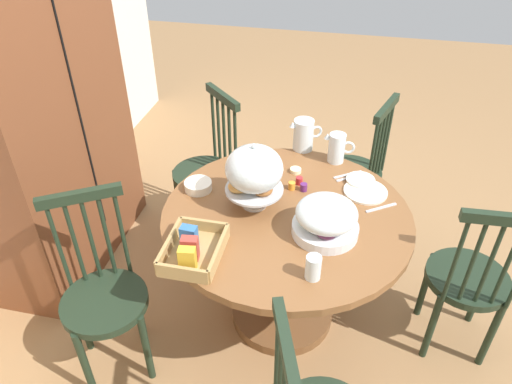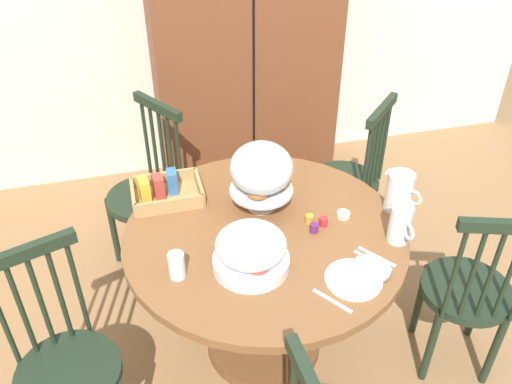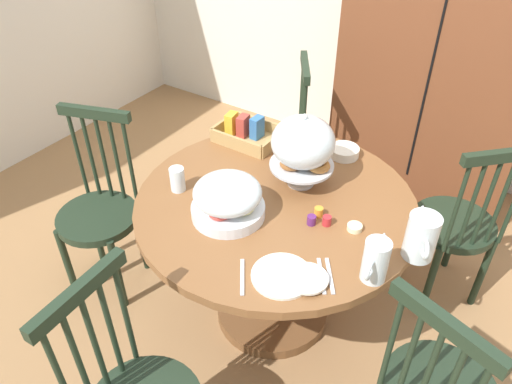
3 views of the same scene
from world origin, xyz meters
name	(u,v)px [view 1 (image 1 of 3)]	position (x,y,z in m)	size (l,w,h in m)	color
ground_plane	(295,303)	(0.00, 0.00, 0.00)	(10.00, 10.00, 0.00)	#997047
wooden_armoire	(33,114)	(0.15, 1.50, 0.98)	(1.18, 0.60, 1.96)	brown
dining_table	(285,246)	(-0.10, 0.06, 0.53)	(1.20, 1.20, 0.74)	brown
windsor_chair_near_window	(104,298)	(-0.56, 0.84, 0.45)	(0.46, 0.46, 0.97)	#1E2D1E
windsor_chair_facing_door	(468,281)	(-0.08, -0.84, 0.45)	(0.40, 0.40, 0.97)	#1E2D1E
windsor_chair_far_side	(354,174)	(0.74, -0.25, 0.45)	(0.43, 0.43, 0.97)	#1E2D1E
windsor_chair_host_seat	(207,173)	(0.55, 0.68, 0.45)	(0.47, 0.47, 0.97)	#1E2D1E
pastry_stand_with_dome	(254,171)	(-0.08, 0.23, 0.94)	(0.28, 0.28, 0.34)	silver
fruit_platter_covered	(326,218)	(-0.21, -0.13, 0.83)	(0.30, 0.30, 0.18)	silver
orange_juice_pitcher	(337,149)	(0.41, -0.13, 0.82)	(0.09, 0.17, 0.17)	silver
milk_pitcher	(303,136)	(0.51, 0.07, 0.82)	(0.12, 0.19, 0.18)	silver
cereal_basket	(192,250)	(-0.48, 0.40, 0.78)	(0.32, 0.24, 0.12)	tan
china_plate_large	(365,192)	(0.15, -0.30, 0.75)	(0.22, 0.22, 0.01)	white
china_plate_small	(361,180)	(0.23, -0.27, 0.76)	(0.15, 0.15, 0.01)	white
cereal_bowl	(198,186)	(-0.01, 0.53, 0.76)	(0.14, 0.14, 0.04)	white
drinking_glass	(313,267)	(-0.50, -0.11, 0.80)	(0.06, 0.06, 0.11)	silver
butter_dish	(296,170)	(0.25, 0.07, 0.75)	(0.06, 0.06, 0.02)	beige
jam_jar_strawberry	(299,181)	(0.15, 0.04, 0.76)	(0.04, 0.04, 0.04)	#B7282D
jam_jar_apricot	(292,186)	(0.10, 0.07, 0.76)	(0.04, 0.04, 0.04)	orange
jam_jar_grape	(304,187)	(0.10, 0.01, 0.76)	(0.04, 0.04, 0.04)	#5B2366
table_knife	(351,178)	(0.26, -0.22, 0.74)	(0.17, 0.01, 0.01)	silver
dinner_fork	(348,175)	(0.29, -0.21, 0.74)	(0.17, 0.01, 0.01)	silver
soup_spoon	(381,208)	(0.03, -0.38, 0.74)	(0.17, 0.01, 0.01)	silver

